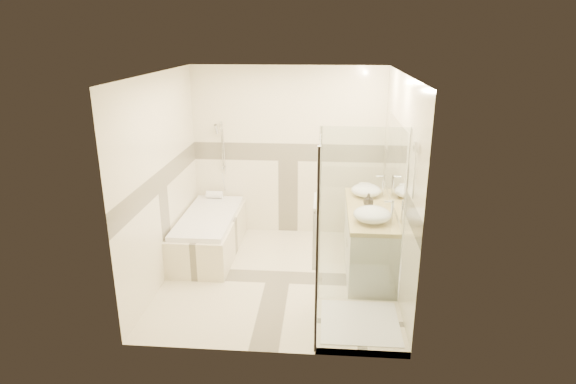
# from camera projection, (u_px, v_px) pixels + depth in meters

# --- Properties ---
(room) EXTENTS (2.82, 3.02, 2.52)m
(room) POSITION_uv_depth(u_px,v_px,m) (283.00, 181.00, 5.67)
(room) COLOR beige
(room) RESTS_ON ground
(bathtub) EXTENTS (0.75, 1.70, 0.56)m
(bathtub) POSITION_uv_depth(u_px,v_px,m) (209.00, 232.00, 6.65)
(bathtub) COLOR beige
(bathtub) RESTS_ON ground
(vanity) EXTENTS (0.58, 1.62, 0.85)m
(vanity) POSITION_uv_depth(u_px,v_px,m) (368.00, 239.00, 6.12)
(vanity) COLOR silver
(vanity) RESTS_ON ground
(shower_enclosure) EXTENTS (0.96, 0.93, 2.04)m
(shower_enclosure) POSITION_uv_depth(u_px,v_px,m) (350.00, 282.00, 4.92)
(shower_enclosure) COLOR beige
(shower_enclosure) RESTS_ON ground
(vessel_sink_near) EXTENTS (0.40, 0.40, 0.16)m
(vessel_sink_near) POSITION_uv_depth(u_px,v_px,m) (366.00, 190.00, 6.40)
(vessel_sink_near) COLOR white
(vessel_sink_near) RESTS_ON vanity
(vessel_sink_far) EXTENTS (0.44, 0.44, 0.17)m
(vessel_sink_far) POSITION_uv_depth(u_px,v_px,m) (372.00, 215.00, 5.53)
(vessel_sink_far) COLOR white
(vessel_sink_far) RESTS_ON vanity
(faucet_near) EXTENTS (0.12, 0.03, 0.30)m
(faucet_near) POSITION_uv_depth(u_px,v_px,m) (383.00, 184.00, 6.36)
(faucet_near) COLOR silver
(faucet_near) RESTS_ON vanity
(faucet_far) EXTENTS (0.11, 0.03, 0.27)m
(faucet_far) POSITION_uv_depth(u_px,v_px,m) (392.00, 209.00, 5.49)
(faucet_far) COLOR silver
(faucet_far) RESTS_ON vanity
(amenity_bottle_a) EXTENTS (0.10, 0.10, 0.16)m
(amenity_bottle_a) POSITION_uv_depth(u_px,v_px,m) (369.00, 203.00, 5.94)
(amenity_bottle_a) COLOR black
(amenity_bottle_a) RESTS_ON vanity
(amenity_bottle_b) EXTENTS (0.15, 0.15, 0.16)m
(amenity_bottle_b) POSITION_uv_depth(u_px,v_px,m) (368.00, 200.00, 6.04)
(amenity_bottle_b) COLOR black
(amenity_bottle_b) RESTS_ON vanity
(folded_towels) EXTENTS (0.18, 0.27, 0.08)m
(folded_towels) POSITION_uv_depth(u_px,v_px,m) (365.00, 188.00, 6.61)
(folded_towels) COLOR white
(folded_towels) RESTS_ON vanity
(rolled_towel) EXTENTS (0.24, 0.11, 0.11)m
(rolled_towel) POSITION_uv_depth(u_px,v_px,m) (214.00, 195.00, 7.22)
(rolled_towel) COLOR white
(rolled_towel) RESTS_ON bathtub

